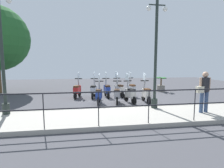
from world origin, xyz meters
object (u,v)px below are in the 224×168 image
lamp_post_far (2,59)px  scooter_near_1 (130,94)px  scooter_near_3 (99,94)px  scooter_far_0 (131,89)px  scooter_far_2 (107,89)px  scooter_far_4 (77,90)px  pedestrian_with_bag (204,89)px  scooter_far_1 (119,89)px  scooter_near_0 (146,93)px  scooter_near_2 (117,94)px  lamp_post_near (156,60)px  scooter_far_3 (94,90)px  potted_palm (161,85)px

lamp_post_far → scooter_near_1: size_ratio=3.01×
scooter_near_3 → scooter_far_0: 2.73m
scooter_far_2 → scooter_far_4: size_ratio=1.00×
pedestrian_with_bag → scooter_far_0: pedestrian_with_bag is taller
lamp_post_far → scooter_far_1: 6.32m
scooter_far_2 → scooter_near_1: bearing=-154.2°
scooter_near_0 → scooter_near_3: 2.47m
scooter_far_0 → scooter_far_4: same height
scooter_far_0 → scooter_near_2: bearing=136.9°
scooter_far_0 → scooter_near_3: bearing=120.0°
lamp_post_near → scooter_near_3: bearing=51.8°
scooter_near_2 → scooter_far_4: same height
scooter_far_1 → scooter_near_2: bearing=149.0°
scooter_near_2 → scooter_far_2: 1.69m
scooter_near_3 → scooter_near_2: bearing=-84.5°
pedestrian_with_bag → scooter_far_4: bearing=42.6°
pedestrian_with_bag → scooter_near_2: bearing=41.6°
scooter_near_3 → scooter_near_0: bearing=-83.7°
pedestrian_with_bag → scooter_near_0: pedestrian_with_bag is taller
scooter_near_0 → scooter_far_3: bearing=57.4°
lamp_post_far → scooter_far_4: lamp_post_far is taller
lamp_post_far → scooter_near_1: (1.69, -5.27, -1.74)m
potted_palm → scooter_far_1: (-1.53, 3.43, 0.04)m
scooter_near_0 → scooter_far_3: size_ratio=1.00×
lamp_post_near → scooter_near_0: (1.64, -0.22, -1.72)m
scooter_near_2 → scooter_far_1: size_ratio=1.00×
lamp_post_near → lamp_post_far: (0.00, 5.91, 0.01)m
scooter_far_3 → potted_palm: bearing=-59.5°
lamp_post_near → scooter_far_1: size_ratio=3.00×
lamp_post_near → scooter_near_0: bearing=-7.7°
scooter_near_3 → pedestrian_with_bag: bearing=-116.2°
pedestrian_with_bag → scooter_far_0: size_ratio=1.03×
lamp_post_far → scooter_far_3: lamp_post_far is taller
scooter_far_1 → lamp_post_far: bearing=107.3°
scooter_near_2 → scooter_far_3: same height
potted_palm → scooter_far_0: size_ratio=0.69×
pedestrian_with_bag → potted_palm: 6.03m
scooter_near_2 → scooter_near_3: same height
scooter_near_0 → scooter_near_3: bearing=86.7°
pedestrian_with_bag → scooter_near_0: 3.01m
scooter_near_0 → lamp_post_far: bearing=104.6°
lamp_post_far → scooter_far_3: bearing=-46.3°
scooter_near_0 → scooter_far_1: bearing=31.3°
scooter_near_2 → scooter_far_3: size_ratio=1.00×
potted_palm → lamp_post_near: bearing=152.7°
scooter_far_4 → scooter_far_3: bearing=-82.7°
scooter_far_2 → scooter_far_4: same height
scooter_far_3 → scooter_far_1: bearing=-73.7°
lamp_post_far → scooter_far_4: bearing=-36.1°
scooter_far_0 → scooter_far_3: same height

